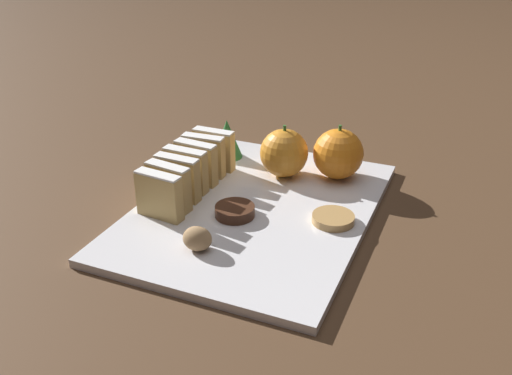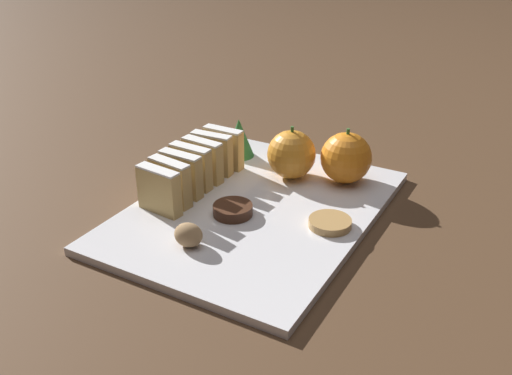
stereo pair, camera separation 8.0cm
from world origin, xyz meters
The scene contains 15 objects.
ground_plane centered at (0.00, 0.00, 0.00)m, with size 6.00×6.00×0.00m, color #513823.
serving_platter centered at (0.00, 0.00, 0.01)m, with size 0.32×0.43×0.01m.
stollen_slice_front centered at (-0.11, -0.08, 0.04)m, with size 0.07×0.03×0.07m.
stollen_slice_second centered at (-0.11, -0.05, 0.04)m, with size 0.07×0.03×0.07m.
stollen_slice_third centered at (-0.11, -0.02, 0.04)m, with size 0.07×0.02×0.07m.
stollen_slice_fourth centered at (-0.12, 0.01, 0.04)m, with size 0.07×0.02×0.07m.
stollen_slice_fifth centered at (-0.11, 0.04, 0.04)m, with size 0.07×0.02×0.07m.
stollen_slice_sixth centered at (-0.12, 0.06, 0.04)m, with size 0.07×0.02×0.07m.
stollen_slice_back centered at (-0.11, 0.09, 0.04)m, with size 0.07×0.02×0.07m.
orange_near centered at (0.00, 0.11, 0.05)m, with size 0.08×0.08×0.08m.
orange_far centered at (0.08, 0.14, 0.05)m, with size 0.08×0.08×0.09m.
walnut centered at (-0.02, -0.13, 0.03)m, with size 0.04×0.03×0.03m.
chocolate_cookie centered at (-0.02, -0.04, 0.02)m, with size 0.06×0.06×0.02m.
gingerbread_cookie centered at (0.11, 0.00, 0.02)m, with size 0.06×0.06×0.01m.
evergreen_sprig centered at (-0.11, 0.14, 0.04)m, with size 0.05×0.05×0.07m.
Camera 2 is at (0.35, -0.62, 0.41)m, focal length 40.00 mm.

